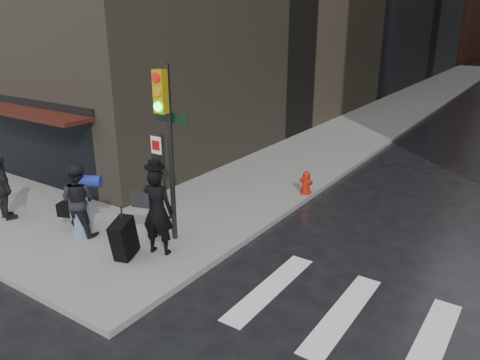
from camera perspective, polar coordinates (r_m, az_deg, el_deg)
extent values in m
plane|color=black|center=(11.33, -14.67, -9.56)|extent=(140.00, 140.00, 0.00)
cube|color=slate|center=(34.63, 21.07, 9.31)|extent=(4.00, 50.00, 0.15)
cube|color=silver|center=(10.02, 3.70, -12.99)|extent=(0.50, 3.00, 0.01)
cube|color=silver|center=(9.46, 12.40, -15.63)|extent=(0.50, 3.00, 0.01)
cube|color=silver|center=(9.15, 22.18, -18.12)|extent=(0.50, 3.00, 0.01)
cube|color=black|center=(17.39, -25.55, 4.29)|extent=(8.00, 0.12, 2.60)
cube|color=black|center=(17.09, -26.44, 8.82)|extent=(8.40, 0.08, 0.22)
imported|color=black|center=(10.76, -10.05, -3.78)|extent=(0.87, 0.70, 2.07)
cylinder|color=black|center=(10.40, -10.39, 1.58)|extent=(0.44, 0.44, 0.06)
cylinder|color=black|center=(10.38, -10.41, 1.90)|extent=(0.28, 0.28, 0.17)
cube|color=black|center=(10.75, -11.95, -2.33)|extent=(0.46, 0.26, 0.36)
cube|color=black|center=(10.89, -13.96, -6.99)|extent=(0.57, 0.87, 1.05)
cylinder|color=black|center=(10.66, -14.20, -4.32)|extent=(0.04, 0.04, 0.48)
imported|color=black|center=(12.19, -19.12, -2.37)|extent=(1.07, 0.95, 1.84)
cube|color=black|center=(12.69, -20.11, -3.41)|extent=(0.62, 0.46, 0.34)
cylinder|color=navy|center=(11.96, -17.83, -0.13)|extent=(0.63, 0.53, 0.29)
imported|color=black|center=(13.95, -26.95, -0.87)|extent=(1.10, 0.61, 1.78)
cylinder|color=black|center=(11.05, -8.42, 2.88)|extent=(0.13, 0.13, 4.23)
cube|color=#BA9D0C|center=(10.55, -9.68, 10.57)|extent=(0.30, 0.19, 0.95)
cylinder|color=red|center=(10.43, -10.18, 12.21)|extent=(0.21, 0.05, 0.21)
cylinder|color=orange|center=(10.47, -10.08, 10.49)|extent=(0.21, 0.05, 0.21)
cylinder|color=#19E533|center=(10.53, -9.98, 8.78)|extent=(0.21, 0.05, 0.21)
cylinder|color=black|center=(11.58, -9.78, -0.82)|extent=(0.06, 0.06, 2.54)
cube|color=white|center=(11.25, -10.19, 4.20)|extent=(0.32, 0.02, 0.42)
cube|color=black|center=(10.89, -8.36, 7.51)|extent=(0.95, 0.04, 0.23)
cylinder|color=#A41D0A|center=(14.65, 8.00, -1.45)|extent=(0.32, 0.32, 0.10)
cylinder|color=#A41D0A|center=(14.57, 8.04, -0.54)|extent=(0.24, 0.24, 0.60)
sphere|color=#A41D0A|center=(14.46, 8.10, 0.64)|extent=(0.22, 0.22, 0.22)
cylinder|color=#A41D0A|center=(14.53, 8.06, -0.17)|extent=(0.41, 0.20, 0.14)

